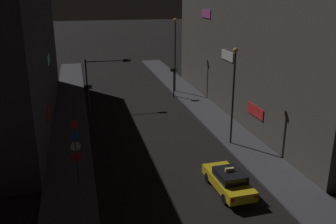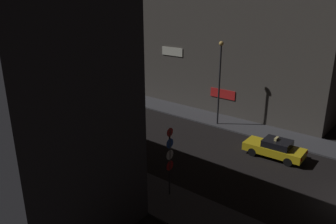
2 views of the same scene
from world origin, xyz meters
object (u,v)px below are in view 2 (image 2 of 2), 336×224
(taxi, at_px, (275,148))
(traffic_light_left_kerb, at_px, (55,108))
(street_lamp_near_block, at_px, (220,74))
(traffic_light_right_kerb, at_px, (106,78))
(street_lamp_far_block, at_px, (97,48))
(sign_pole_left, at_px, (170,157))
(traffic_light_overhead, at_px, (50,83))

(taxi, height_order, traffic_light_left_kerb, traffic_light_left_kerb)
(taxi, bearing_deg, street_lamp_near_block, 65.88)
(traffic_light_left_kerb, xyz_separation_m, traffic_light_right_kerb, (9.99, 4.94, 0.14))
(street_lamp_near_block, relative_size, street_lamp_far_block, 0.88)
(traffic_light_left_kerb, distance_m, street_lamp_far_block, 13.27)
(traffic_light_left_kerb, distance_m, sign_pole_left, 14.00)
(traffic_light_overhead, xyz_separation_m, street_lamp_far_block, (8.80, 3.54, 2.07))
(traffic_light_overhead, bearing_deg, sign_pole_left, -100.37)
(traffic_light_right_kerb, distance_m, street_lamp_near_block, 15.05)
(street_lamp_far_block, bearing_deg, street_lamp_near_block, -89.34)
(street_lamp_near_block, bearing_deg, taxi, -114.12)
(street_lamp_near_block, bearing_deg, traffic_light_right_kerb, 93.49)
(traffic_light_overhead, distance_m, street_lamp_near_block, 16.19)
(taxi, height_order, traffic_light_right_kerb, traffic_light_right_kerb)
(sign_pole_left, relative_size, street_lamp_near_block, 0.56)
(traffic_light_left_kerb, relative_size, sign_pole_left, 0.75)
(traffic_light_right_kerb, bearing_deg, street_lamp_near_block, -86.51)
(traffic_light_right_kerb, bearing_deg, traffic_light_overhead, -170.07)
(sign_pole_left, relative_size, street_lamp_far_block, 0.49)
(traffic_light_overhead, height_order, traffic_light_right_kerb, traffic_light_overhead)
(traffic_light_overhead, xyz_separation_m, street_lamp_near_block, (8.99, -13.42, 1.15))
(taxi, bearing_deg, traffic_light_right_kerb, 84.27)
(street_lamp_near_block, bearing_deg, sign_pole_left, -161.67)
(street_lamp_near_block, bearing_deg, street_lamp_far_block, 90.66)
(traffic_light_overhead, relative_size, traffic_light_right_kerb, 1.47)
(traffic_light_right_kerb, bearing_deg, street_lamp_far_block, 71.59)
(traffic_light_right_kerb, relative_size, street_lamp_far_block, 0.40)
(taxi, bearing_deg, street_lamp_far_block, 83.10)
(taxi, relative_size, traffic_light_left_kerb, 1.38)
(taxi, xyz_separation_m, traffic_light_overhead, (-5.91, 20.31, 3.01))
(traffic_light_overhead, height_order, traffic_light_left_kerb, traffic_light_overhead)
(traffic_light_left_kerb, height_order, traffic_light_right_kerb, traffic_light_right_kerb)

